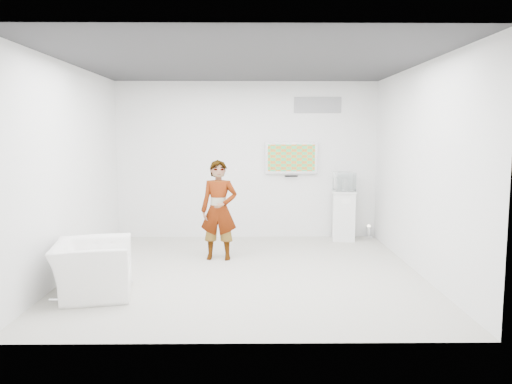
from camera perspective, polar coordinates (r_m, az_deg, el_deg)
room at (r=7.13m, az=-1.20°, el=2.57°), size 5.01×5.01×3.00m
tv at (r=9.60m, az=4.04°, el=3.92°), size 1.00×0.08×0.60m
logo_decal at (r=9.69m, az=7.06°, el=9.83°), size 0.90×0.02×0.30m
person at (r=7.98m, az=-4.26°, el=-2.08°), size 0.61×0.43×1.59m
armchair at (r=6.62m, az=-18.17°, el=-8.31°), size 1.09×1.19×0.67m
pedestal at (r=9.59m, az=9.98°, el=-2.66°), size 0.51×0.51×0.94m
floor_uplight at (r=9.91m, az=12.75°, el=-4.45°), size 0.19×0.19×0.25m
vitrine at (r=9.51m, az=10.06°, el=1.19°), size 0.38×0.38×0.36m
console at (r=9.51m, az=10.05°, el=0.84°), size 0.09×0.18×0.24m
wii_remote at (r=8.03m, az=-2.38°, el=2.57°), size 0.05×0.14×0.03m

